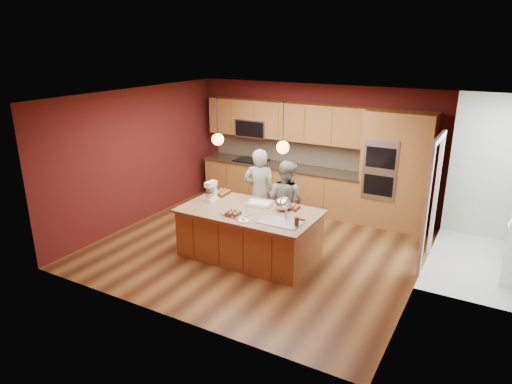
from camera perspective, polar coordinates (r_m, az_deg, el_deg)
The scene contains 24 objects.
floor at distance 8.33m, azimuth 0.31°, elevation -6.88°, with size 5.50×5.50×0.00m, color #452613.
ceiling at distance 7.57m, azimuth 0.34°, elevation 11.88°, with size 5.50×5.50×0.00m, color white.
wall_back at distance 10.04m, azimuth 7.30°, elevation 5.58°, with size 5.50×5.50×0.00m, color #531817.
wall_front at distance 5.91m, azimuth -11.55°, elevation -4.03°, with size 5.50×5.50×0.00m, color #531817.
wall_left at distance 9.44m, azimuth -14.47°, elevation 4.32°, with size 5.00×5.00×0.00m, color #531817.
wall_right at distance 7.01m, azimuth 20.40°, elevation -1.23°, with size 5.00×5.00×0.00m, color #531817.
cabinet_run at distance 10.17m, azimuth 3.12°, elevation 3.76°, with size 3.74×0.64×2.30m.
oven_column at distance 9.28m, azimuth 17.12°, elevation 2.56°, with size 1.30×0.62×2.30m.
doorway_trim at distance 7.86m, azimuth 21.01°, elevation -1.52°, with size 0.08×1.11×2.20m, color silver, non-canonical shape.
pendant_left at distance 7.65m, azimuth -4.80°, elevation 6.61°, with size 0.20×0.20×0.80m.
pendant_right at distance 7.06m, azimuth 3.37°, elevation 5.62°, with size 0.20×0.20×0.80m.
island at distance 7.81m, azimuth -0.74°, elevation -5.15°, with size 2.32×1.30×1.24m.
person_left at distance 8.55m, azimuth 0.43°, elevation -0.09°, with size 0.62×0.40×1.69m, color black.
person_right at distance 8.34m, azimuth 3.76°, elevation -1.19°, with size 0.75×0.58×1.54m, color slate.
stand_mixer at distance 8.12m, azimuth -5.66°, elevation -0.02°, with size 0.19×0.26×0.34m.
sheet_cake at distance 7.90m, azimuth 0.46°, elevation -1.44°, with size 0.50×0.41×0.05m.
cooling_rack at distance 7.46m, azimuth -2.62°, elevation -2.79°, with size 0.41×0.29×0.02m, color #B9BBC1.
mixing_bowl at distance 7.64m, azimuth 3.32°, elevation -1.52°, with size 0.27×0.27×0.23m, color silver.
plate at distance 7.21m, azimuth -1.55°, elevation -3.58°, with size 0.18×0.18×0.01m, color white.
tumbler at distance 7.02m, azimuth 5.11°, elevation -3.73°, with size 0.07×0.07×0.14m, color #3A2412.
phone at distance 7.29m, azimuth 5.56°, elevation -3.46°, with size 0.14×0.08×0.01m, color black.
cupcakes_left at distance 8.43m, azimuth -4.32°, elevation -0.08°, with size 0.25×0.34×0.08m, color #B46E43, non-canonical shape.
cupcakes_rack at distance 7.41m, azimuth -2.89°, elevation -2.58°, with size 0.24×0.24×0.07m, color #B46E43, non-canonical shape.
cupcakes_right at distance 7.71m, azimuth 4.58°, elevation -1.91°, with size 0.24×0.24×0.07m, color #B46E43, non-canonical shape.
Camera 1 is at (3.65, -6.58, 3.59)m, focal length 32.00 mm.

